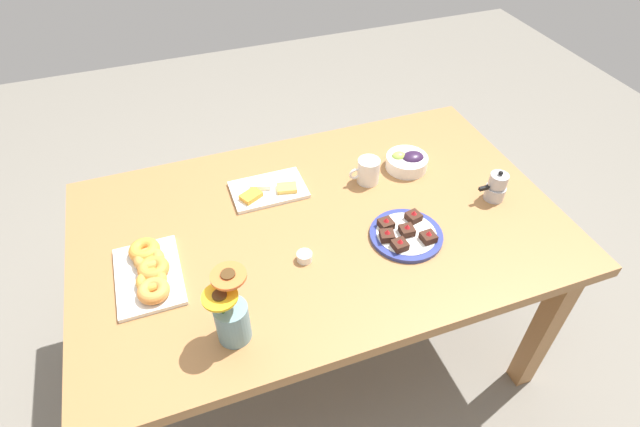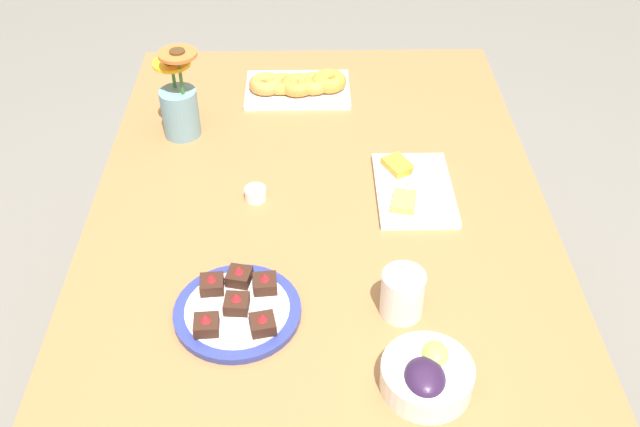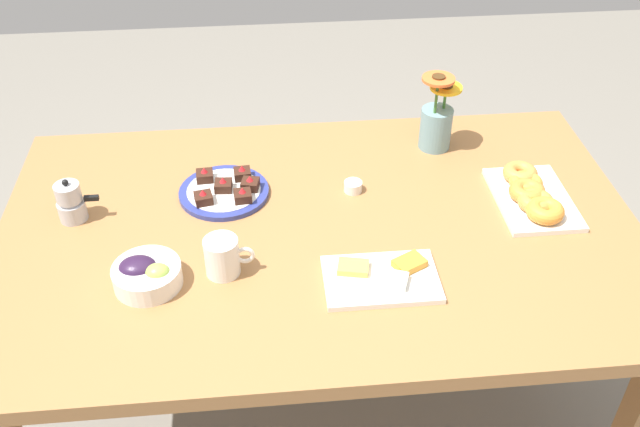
# 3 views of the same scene
# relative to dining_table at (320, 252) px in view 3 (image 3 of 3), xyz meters

# --- Properties ---
(ground_plane) EXTENTS (6.00, 6.00, 0.00)m
(ground_plane) POSITION_rel_dining_table_xyz_m (0.00, 0.00, -0.65)
(ground_plane) COLOR slate
(dining_table) EXTENTS (1.60, 1.00, 0.74)m
(dining_table) POSITION_rel_dining_table_xyz_m (0.00, 0.00, 0.00)
(dining_table) COLOR #9E6B3D
(dining_table) RESTS_ON ground_plane
(coffee_mug) EXTENTS (0.11, 0.08, 0.09)m
(coffee_mug) POSITION_rel_dining_table_xyz_m (-0.24, -0.15, 0.13)
(coffee_mug) COLOR white
(coffee_mug) RESTS_ON dining_table
(grape_bowl) EXTENTS (0.15, 0.15, 0.07)m
(grape_bowl) POSITION_rel_dining_table_xyz_m (-0.41, -0.17, 0.12)
(grape_bowl) COLOR white
(grape_bowl) RESTS_ON dining_table
(cheese_platter) EXTENTS (0.26, 0.17, 0.03)m
(cheese_platter) POSITION_rel_dining_table_xyz_m (0.12, -0.21, 0.10)
(cheese_platter) COLOR white
(cheese_platter) RESTS_ON dining_table
(croissant_platter) EXTENTS (0.19, 0.29, 0.05)m
(croissant_platter) POSITION_rel_dining_table_xyz_m (0.55, 0.05, 0.11)
(croissant_platter) COLOR white
(croissant_platter) RESTS_ON dining_table
(jam_cup_honey) EXTENTS (0.05, 0.05, 0.03)m
(jam_cup_honey) POSITION_rel_dining_table_xyz_m (0.10, 0.14, 0.10)
(jam_cup_honey) COLOR white
(jam_cup_honey) RESTS_ON dining_table
(dessert_plate) EXTENTS (0.24, 0.24, 0.05)m
(dessert_plate) POSITION_rel_dining_table_xyz_m (-0.24, 0.16, 0.10)
(dessert_plate) COLOR navy
(dessert_plate) RESTS_ON dining_table
(flower_vase) EXTENTS (0.12, 0.11, 0.23)m
(flower_vase) POSITION_rel_dining_table_xyz_m (0.36, 0.33, 0.17)
(flower_vase) COLOR #6B939E
(flower_vase) RESTS_ON dining_table
(moka_pot) EXTENTS (0.11, 0.07, 0.12)m
(moka_pot) POSITION_rel_dining_table_xyz_m (-0.61, 0.09, 0.13)
(moka_pot) COLOR #B7B7BC
(moka_pot) RESTS_ON dining_table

